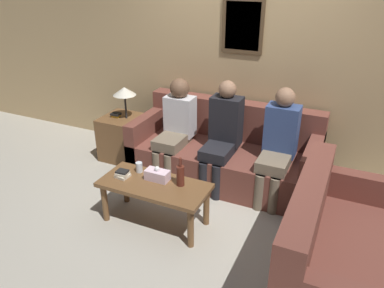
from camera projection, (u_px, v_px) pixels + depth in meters
ground_plane at (206, 198)px, 4.10m from camera, size 16.00×16.00×0.00m
wall_back at (242, 61)px, 4.36m from camera, size 9.00×0.08×2.60m
couch_main at (225, 154)px, 4.42m from camera, size 2.13×0.90×0.87m
couch_side at (340, 255)px, 2.87m from camera, size 0.90×1.55×0.87m
coffee_table at (154, 190)px, 3.58m from camera, size 1.05×0.48×0.44m
side_table_with_lamp at (124, 135)px, 4.86m from camera, size 0.52×0.52×0.97m
wine_bottle at (180, 175)px, 3.47m from camera, size 0.08×0.08×0.28m
drinking_glass at (139, 167)px, 3.72m from camera, size 0.07×0.07×0.10m
book_stack at (122, 174)px, 3.64m from camera, size 0.13×0.13×0.07m
tissue_box at (157, 175)px, 3.59m from camera, size 0.23×0.12×0.15m
person_left at (176, 125)px, 4.37m from camera, size 0.34×0.62×1.15m
person_middle at (222, 133)px, 4.14m from camera, size 0.34×0.61×1.20m
person_right at (278, 143)px, 3.90m from camera, size 0.34×0.60×1.20m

